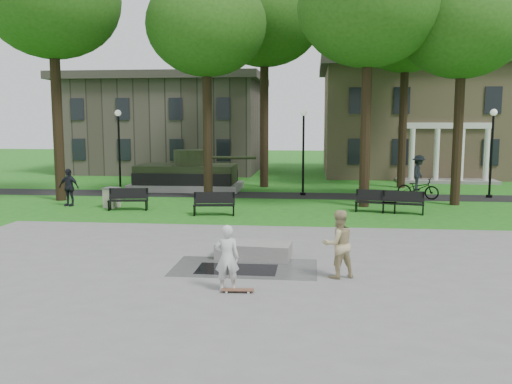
# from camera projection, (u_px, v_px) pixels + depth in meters

# --- Properties ---
(ground) EXTENTS (120.00, 120.00, 0.00)m
(ground) POSITION_uv_depth(u_px,v_px,m) (281.00, 244.00, 18.09)
(ground) COLOR #1B6116
(ground) RESTS_ON ground
(plaza) EXTENTS (22.00, 16.00, 0.02)m
(plaza) POSITION_uv_depth(u_px,v_px,m) (268.00, 289.00, 13.16)
(plaza) COLOR gray
(plaza) RESTS_ON ground
(footpath) EXTENTS (44.00, 2.60, 0.01)m
(footpath) POSITION_uv_depth(u_px,v_px,m) (294.00, 196.00, 29.92)
(footpath) COLOR black
(footpath) RESTS_ON ground
(building_right) EXTENTS (17.00, 12.00, 8.60)m
(building_right) POSITION_uv_depth(u_px,v_px,m) (429.00, 118.00, 42.13)
(building_right) COLOR #9E8460
(building_right) RESTS_ON ground
(building_left) EXTENTS (15.00, 10.00, 7.20)m
(building_left) POSITION_uv_depth(u_px,v_px,m) (168.00, 127.00, 44.90)
(building_left) COLOR #4C443D
(building_left) RESTS_ON ground
(tree_0) EXTENTS (6.80, 6.80, 12.97)m
(tree_0) POSITION_uv_depth(u_px,v_px,m) (52.00, 1.00, 26.92)
(tree_0) COLOR black
(tree_0) RESTS_ON ground
(tree_1) EXTENTS (6.20, 6.20, 11.63)m
(tree_1) POSITION_uv_depth(u_px,v_px,m) (206.00, 26.00, 27.76)
(tree_1) COLOR black
(tree_1) RESTS_ON ground
(tree_2) EXTENTS (6.60, 6.60, 12.16)m
(tree_2) POSITION_uv_depth(u_px,v_px,m) (369.00, 7.00, 24.91)
(tree_2) COLOR black
(tree_2) RESTS_ON ground
(tree_3) EXTENTS (6.00, 6.00, 11.19)m
(tree_3) POSITION_uv_depth(u_px,v_px,m) (463.00, 25.00, 25.52)
(tree_3) COLOR black
(tree_3) RESTS_ON ground
(tree_4) EXTENTS (7.20, 7.20, 13.50)m
(tree_4) POSITION_uv_depth(u_px,v_px,m) (264.00, 16.00, 32.74)
(tree_4) COLOR black
(tree_4) RESTS_ON ground
(tree_5) EXTENTS (6.40, 6.40, 12.44)m
(tree_5) POSITION_uv_depth(u_px,v_px,m) (406.00, 28.00, 32.44)
(tree_5) COLOR black
(tree_5) RESTS_ON ground
(lamp_left) EXTENTS (0.36, 0.36, 4.73)m
(lamp_left) POSITION_uv_depth(u_px,v_px,m) (119.00, 144.00, 30.90)
(lamp_left) COLOR black
(lamp_left) RESTS_ON ground
(lamp_mid) EXTENTS (0.36, 0.36, 4.73)m
(lamp_mid) POSITION_uv_depth(u_px,v_px,m) (303.00, 145.00, 29.81)
(lamp_mid) COLOR black
(lamp_mid) RESTS_ON ground
(lamp_right) EXTENTS (0.36, 0.36, 4.73)m
(lamp_right) POSITION_uv_depth(u_px,v_px,m) (492.00, 146.00, 28.77)
(lamp_right) COLOR black
(lamp_right) RESTS_ON ground
(tank_monument) EXTENTS (7.45, 3.40, 2.40)m
(tank_monument) POSITION_uv_depth(u_px,v_px,m) (187.00, 176.00, 32.46)
(tank_monument) COLOR gray
(tank_monument) RESTS_ON ground
(puddle) EXTENTS (2.20, 1.20, 0.00)m
(puddle) POSITION_uv_depth(u_px,v_px,m) (237.00, 269.00, 14.90)
(puddle) COLOR black
(puddle) RESTS_ON plaza
(concrete_block) EXTENTS (2.28, 1.20, 0.45)m
(concrete_block) POSITION_uv_depth(u_px,v_px,m) (254.00, 250.00, 16.16)
(concrete_block) COLOR gray
(concrete_block) RESTS_ON plaza
(skateboard) EXTENTS (0.79, 0.25, 0.07)m
(skateboard) POSITION_uv_depth(u_px,v_px,m) (238.00, 291.00, 12.88)
(skateboard) COLOR brown
(skateboard) RESTS_ON plaza
(skateboarder) EXTENTS (0.64, 0.47, 1.61)m
(skateboarder) POSITION_uv_depth(u_px,v_px,m) (227.00, 258.00, 12.93)
(skateboarder) COLOR silver
(skateboarder) RESTS_ON plaza
(friend_watching) EXTENTS (1.06, 0.97, 1.78)m
(friend_watching) POSITION_uv_depth(u_px,v_px,m) (338.00, 244.00, 14.03)
(friend_watching) COLOR tan
(friend_watching) RESTS_ON plaza
(pedestrian_walker) EXTENTS (1.12, 0.62, 1.82)m
(pedestrian_walker) POSITION_uv_depth(u_px,v_px,m) (69.00, 187.00, 26.20)
(pedestrian_walker) COLOR black
(pedestrian_walker) RESTS_ON ground
(cyclist) EXTENTS (2.27, 1.45, 2.33)m
(cyclist) POSITION_uv_depth(u_px,v_px,m) (418.00, 181.00, 28.60)
(cyclist) COLOR black
(cyclist) RESTS_ON ground
(park_bench_0) EXTENTS (1.85, 0.77, 1.00)m
(park_bench_0) POSITION_uv_depth(u_px,v_px,m) (129.00, 199.00, 25.03)
(park_bench_0) COLOR black
(park_bench_0) RESTS_ON ground
(park_bench_1) EXTENTS (1.84, 0.71, 1.00)m
(park_bench_1) POSITION_uv_depth(u_px,v_px,m) (214.00, 203.00, 23.64)
(park_bench_1) COLOR black
(park_bench_1) RESTS_ON ground
(park_bench_2) EXTENTS (1.85, 0.85, 1.00)m
(park_bench_2) POSITION_uv_depth(u_px,v_px,m) (375.00, 201.00, 24.44)
(park_bench_2) COLOR black
(park_bench_2) RESTS_ON ground
(park_bench_3) EXTENTS (1.85, 0.84, 1.00)m
(park_bench_3) POSITION_uv_depth(u_px,v_px,m) (403.00, 202.00, 24.04)
(park_bench_3) COLOR black
(park_bench_3) RESTS_ON ground
(trash_bin) EXTENTS (0.80, 0.80, 0.96)m
(trash_bin) POSITION_uv_depth(u_px,v_px,m) (112.00, 197.00, 25.75)
(trash_bin) COLOR #A7A189
(trash_bin) RESTS_ON ground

